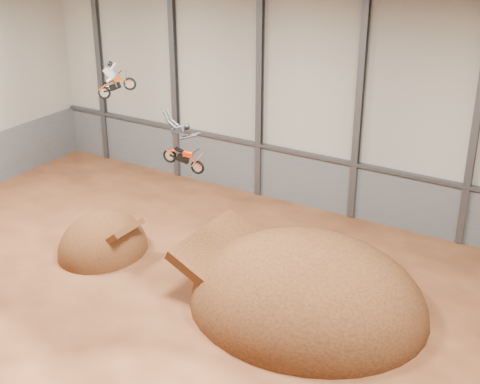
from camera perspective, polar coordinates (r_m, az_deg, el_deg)
name	(u,v)px	position (r m, az deg, el deg)	size (l,w,h in m)	color
floor	(164,317)	(32.43, -6.50, -10.53)	(40.00, 40.00, 0.00)	#552A16
back_wall	(309,100)	(41.21, 5.89, 7.86)	(40.00, 0.10, 14.00)	#AAA496
ceiling	(148,16)	(27.20, -7.89, 14.69)	(40.00, 40.00, 0.00)	black
lower_band_back	(305,180)	(42.84, 5.54, 1.06)	(39.80, 0.18, 3.50)	#5B5E63
steel_rail	(305,154)	(42.06, 5.55, 3.25)	(39.80, 0.35, 0.20)	#47494F
steel_column_0	(100,67)	(50.26, -11.85, 10.37)	(0.40, 0.36, 13.90)	#47494F
steel_column_1	(174,79)	(46.07, -5.63, 9.56)	(0.40, 0.36, 13.90)	#47494F
steel_column_2	(260,93)	(42.52, 1.69, 8.47)	(0.40, 0.36, 13.90)	#47494F
steel_column_3	(359,108)	(39.77, 10.11, 7.03)	(0.40, 0.36, 13.90)	#47494F
steel_column_4	(476,127)	(38.01, 19.49, 5.25)	(0.40, 0.36, 13.90)	#47494F
takeoff_ramp	(104,251)	(38.49, -11.56, -4.98)	(4.68, 5.40, 4.68)	#3B1E0E
landing_ramp	(306,307)	(33.08, 5.69, -9.73)	(11.78, 10.42, 6.80)	#3B1E0E
fmx_rider_a	(118,76)	(35.97, -10.35, 9.71)	(2.16, 0.82, 1.96)	#C53C05
fmx_rider_b	(181,143)	(31.14, -5.03, 4.19)	(2.88, 0.82, 2.47)	red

